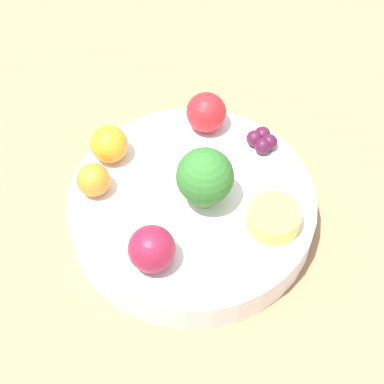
{
  "coord_description": "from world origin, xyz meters",
  "views": [
    {
      "loc": [
        0.09,
        -0.38,
        0.59
      ],
      "look_at": [
        0.0,
        0.0,
        0.07
      ],
      "focal_mm": 60.0,
      "sensor_mm": 36.0,
      "label": 1
    }
  ],
  "objects_px": {
    "bowl": "(192,209)",
    "apple_green": "(152,249)",
    "apple_red": "(206,112)",
    "orange_front": "(109,144)",
    "small_cup": "(274,218)",
    "broccoli": "(205,176)",
    "orange_back": "(93,180)",
    "grape_cluster": "(262,140)"
  },
  "relations": [
    {
      "from": "bowl",
      "to": "apple_green",
      "type": "relative_size",
      "value": 5.65
    },
    {
      "from": "apple_red",
      "to": "apple_green",
      "type": "bearing_deg",
      "value": -92.69
    },
    {
      "from": "orange_front",
      "to": "apple_red",
      "type": "bearing_deg",
      "value": 37.47
    },
    {
      "from": "small_cup",
      "to": "broccoli",
      "type": "bearing_deg",
      "value": 169.54
    },
    {
      "from": "apple_red",
      "to": "bowl",
      "type": "bearing_deg",
      "value": -84.77
    },
    {
      "from": "orange_back",
      "to": "bowl",
      "type": "bearing_deg",
      "value": 8.4
    },
    {
      "from": "orange_back",
      "to": "small_cup",
      "type": "bearing_deg",
      "value": 0.79
    },
    {
      "from": "bowl",
      "to": "orange_front",
      "type": "distance_m",
      "value": 0.11
    },
    {
      "from": "bowl",
      "to": "grape_cluster",
      "type": "bearing_deg",
      "value": 57.08
    },
    {
      "from": "broccoli",
      "to": "small_cup",
      "type": "bearing_deg",
      "value": -10.46
    },
    {
      "from": "broccoli",
      "to": "apple_red",
      "type": "distance_m",
      "value": 0.1
    },
    {
      "from": "orange_back",
      "to": "apple_red",
      "type": "bearing_deg",
      "value": 51.97
    },
    {
      "from": "apple_green",
      "to": "small_cup",
      "type": "distance_m",
      "value": 0.13
    },
    {
      "from": "bowl",
      "to": "orange_front",
      "type": "relative_size",
      "value": 6.43
    },
    {
      "from": "broccoli",
      "to": "orange_front",
      "type": "bearing_deg",
      "value": 164.27
    },
    {
      "from": "bowl",
      "to": "orange_front",
      "type": "xyz_separation_m",
      "value": [
        -0.1,
        0.03,
        0.04
      ]
    },
    {
      "from": "apple_green",
      "to": "small_cup",
      "type": "height_order",
      "value": "apple_green"
    },
    {
      "from": "apple_red",
      "to": "grape_cluster",
      "type": "relative_size",
      "value": 1.28
    },
    {
      "from": "broccoli",
      "to": "orange_back",
      "type": "bearing_deg",
      "value": -171.89
    },
    {
      "from": "bowl",
      "to": "orange_back",
      "type": "xyz_separation_m",
      "value": [
        -0.1,
        -0.01,
        0.04
      ]
    },
    {
      "from": "broccoli",
      "to": "small_cup",
      "type": "relative_size",
      "value": 1.28
    },
    {
      "from": "apple_red",
      "to": "apple_green",
      "type": "relative_size",
      "value": 0.97
    },
    {
      "from": "apple_red",
      "to": "orange_front",
      "type": "distance_m",
      "value": 0.11
    },
    {
      "from": "orange_front",
      "to": "small_cup",
      "type": "height_order",
      "value": "orange_front"
    },
    {
      "from": "bowl",
      "to": "apple_red",
      "type": "height_order",
      "value": "apple_red"
    },
    {
      "from": "orange_front",
      "to": "grape_cluster",
      "type": "xyz_separation_m",
      "value": [
        0.15,
        0.05,
        -0.01
      ]
    },
    {
      "from": "orange_front",
      "to": "small_cup",
      "type": "distance_m",
      "value": 0.19
    },
    {
      "from": "bowl",
      "to": "broccoli",
      "type": "distance_m",
      "value": 0.06
    },
    {
      "from": "orange_back",
      "to": "small_cup",
      "type": "xyz_separation_m",
      "value": [
        0.18,
        0.0,
        -0.01
      ]
    },
    {
      "from": "orange_front",
      "to": "broccoli",
      "type": "bearing_deg",
      "value": -15.73
    },
    {
      "from": "apple_red",
      "to": "orange_front",
      "type": "bearing_deg",
      "value": -142.53
    },
    {
      "from": "apple_red",
      "to": "orange_back",
      "type": "xyz_separation_m",
      "value": [
        -0.09,
        -0.12,
        -0.0
      ]
    },
    {
      "from": "bowl",
      "to": "grape_cluster",
      "type": "xyz_separation_m",
      "value": [
        0.06,
        0.09,
        0.03
      ]
    },
    {
      "from": "bowl",
      "to": "apple_red",
      "type": "distance_m",
      "value": 0.11
    },
    {
      "from": "orange_front",
      "to": "orange_back",
      "type": "bearing_deg",
      "value": -91.69
    },
    {
      "from": "orange_front",
      "to": "grape_cluster",
      "type": "relative_size",
      "value": 1.16
    },
    {
      "from": "bowl",
      "to": "apple_red",
      "type": "relative_size",
      "value": 5.81
    },
    {
      "from": "bowl",
      "to": "apple_green",
      "type": "height_order",
      "value": "apple_green"
    },
    {
      "from": "broccoli",
      "to": "bowl",
      "type": "bearing_deg",
      "value": -174.17
    },
    {
      "from": "apple_green",
      "to": "small_cup",
      "type": "relative_size",
      "value": 0.85
    },
    {
      "from": "orange_front",
      "to": "bowl",
      "type": "bearing_deg",
      "value": -18.38
    },
    {
      "from": "broccoli",
      "to": "apple_green",
      "type": "height_order",
      "value": "broccoli"
    }
  ]
}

